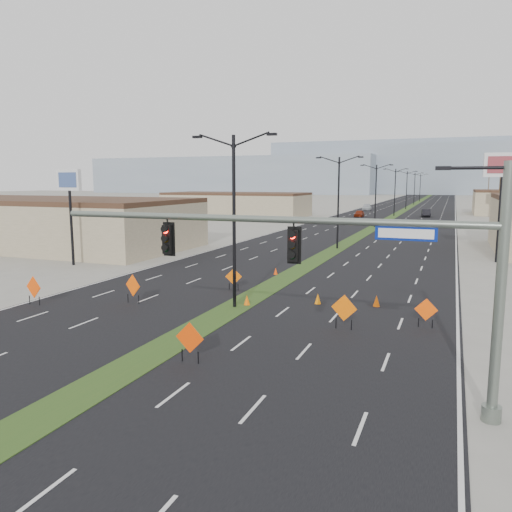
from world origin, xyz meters
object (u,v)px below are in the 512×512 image
at_px(car_left, 359,214).
at_px(construction_sign_1, 133,286).
at_px(streetlight_0, 234,216).
at_px(streetlight_3, 395,191).
at_px(construction_sign_0, 34,288).
at_px(construction_sign_5, 426,311).
at_px(streetlight_6, 420,187).
at_px(cone_3, 276,271).
at_px(signal_mast, 347,261).
at_px(streetlight_2, 376,194).
at_px(streetlight_4, 407,189).
at_px(cone_0, 247,300).
at_px(streetlight_5, 414,188).
at_px(pole_sign_east_far, 510,180).
at_px(car_far, 367,207).
at_px(cone_1, 318,299).
at_px(construction_sign_3, 190,339).
at_px(streetlight_1, 338,200).
at_px(construction_sign_4, 344,309).
at_px(pole_sign_east_near, 502,173).
at_px(pole_sign_west, 69,188).
at_px(construction_sign_2, 234,277).
at_px(car_mid, 426,213).
at_px(cone_2, 376,301).

xyz_separation_m(car_left, construction_sign_1, (0.30, -80.04, 0.35)).
height_order(streetlight_0, streetlight_3, same).
distance_m(construction_sign_0, construction_sign_5, 22.55).
height_order(streetlight_6, cone_3, streetlight_6).
xyz_separation_m(signal_mast, streetlight_2, (-8.56, 66.00, 0.63)).
bearing_deg(streetlight_0, streetlight_2, 90.00).
height_order(streetlight_4, construction_sign_0, streetlight_4).
xyz_separation_m(streetlight_6, cone_0, (0.51, -167.32, -5.09)).
height_order(streetlight_2, cone_0, streetlight_2).
bearing_deg(streetlight_5, streetlight_2, -90.00).
height_order(streetlight_0, pole_sign_east_far, streetlight_0).
distance_m(streetlight_0, car_far, 104.43).
bearing_deg(construction_sign_0, cone_1, 32.28).
bearing_deg(cone_0, construction_sign_3, -81.22).
bearing_deg(streetlight_3, streetlight_1, -90.00).
bearing_deg(car_far, signal_mast, -86.75).
distance_m(construction_sign_4, pole_sign_east_near, 28.48).
relative_size(streetlight_3, streetlight_6, 1.00).
xyz_separation_m(construction_sign_4, pole_sign_west, (-26.49, 10.60, 5.76)).
relative_size(signal_mast, construction_sign_3, 9.50).
relative_size(streetlight_3, car_far, 1.88).
xyz_separation_m(cone_3, pole_sign_west, (-18.37, -2.21, 6.53)).
bearing_deg(car_far, streetlight_2, -84.89).
bearing_deg(construction_sign_1, pole_sign_east_near, 67.84).
height_order(streetlight_5, construction_sign_4, streetlight_5).
xyz_separation_m(streetlight_3, car_far, (-8.98, 19.94, -4.64)).
distance_m(streetlight_1, construction_sign_2, 24.18).
xyz_separation_m(cone_0, cone_3, (-1.70, 10.08, -0.04)).
bearing_deg(streetlight_3, streetlight_5, 90.00).
distance_m(construction_sign_3, pole_sign_west, 28.40).
height_order(streetlight_5, construction_sign_0, streetlight_5).
bearing_deg(construction_sign_2, car_mid, 63.66).
bearing_deg(streetlight_1, streetlight_3, 90.00).
distance_m(cone_1, pole_sign_east_far, 78.77).
distance_m(car_left, pole_sign_east_far, 28.65).
height_order(streetlight_0, pole_sign_east_near, streetlight_0).
bearing_deg(construction_sign_3, cone_1, 79.75).
xyz_separation_m(streetlight_4, construction_sign_3, (2.00, -121.00, -4.41)).
distance_m(streetlight_1, cone_2, 26.41).
bearing_deg(construction_sign_1, cone_0, 35.58).
xyz_separation_m(streetlight_1, construction_sign_5, (10.75, -28.21, -4.52)).
height_order(streetlight_5, streetlight_6, same).
xyz_separation_m(cone_2, pole_sign_east_far, (13.56, 75.92, 7.19)).
bearing_deg(pole_sign_east_far, streetlight_1, -106.34).
bearing_deg(cone_0, streetlight_0, -126.48).
relative_size(streetlight_1, pole_sign_east_far, 1.08).
bearing_deg(cone_0, pole_sign_east_near, 57.02).
distance_m(cone_1, pole_sign_west, 25.50).
relative_size(streetlight_5, cone_0, 15.36).
relative_size(cone_2, pole_sign_east_near, 0.07).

